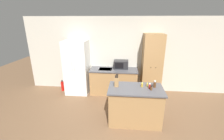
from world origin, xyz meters
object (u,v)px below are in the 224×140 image
pantry_cabinet (152,66)px  spice_bottle_short_red (147,85)px  fire_extinguisher (63,86)px  microwave (121,64)px  spice_bottle_tall_dark (150,86)px  knife_block (117,82)px  refrigerator (77,67)px  spice_bottle_pale_salt (155,84)px  spice_bottle_amber_oil (151,88)px  spice_bottle_green_herb (142,85)px

pantry_cabinet → spice_bottle_short_red: size_ratio=22.37×
fire_extinguisher → microwave: bearing=3.3°
spice_bottle_tall_dark → fire_extinguisher: spice_bottle_tall_dark is taller
knife_block → spice_bottle_short_red: bearing=6.4°
refrigerator → fire_extinguisher: refrigerator is taller
fire_extinguisher → knife_block: bearing=-35.6°
spice_bottle_tall_dark → spice_bottle_pale_salt: (0.13, 0.08, 0.02)m
spice_bottle_amber_oil → spice_bottle_green_herb: bearing=140.0°
spice_bottle_short_red → spice_bottle_green_herb: size_ratio=0.84×
spice_bottle_pale_salt → fire_extinguisher: bearing=154.4°
spice_bottle_pale_salt → spice_bottle_tall_dark: bearing=-148.1°
spice_bottle_short_red → spice_bottle_amber_oil: spice_bottle_amber_oil is taller
spice_bottle_tall_dark → microwave: bearing=114.3°
refrigerator → spice_bottle_tall_dark: 2.69m
spice_bottle_short_red → spice_bottle_amber_oil: size_ratio=0.85×
knife_block → fire_extinguisher: (-2.07, 1.48, -0.87)m
spice_bottle_green_herb → spice_bottle_pale_salt: bearing=0.5°
pantry_cabinet → spice_bottle_green_herb: bearing=-107.2°
refrigerator → knife_block: bearing=-44.8°
microwave → spice_bottle_pale_salt: size_ratio=2.79×
spice_bottle_green_herb → knife_block: bearing=-175.7°
refrigerator → spice_bottle_short_red: size_ratio=19.85×
microwave → refrigerator: bearing=-173.7°
spice_bottle_pale_salt → fire_extinguisher: spice_bottle_pale_salt is taller
refrigerator → microwave: (1.50, 0.16, 0.10)m
refrigerator → microwave: size_ratio=3.77×
pantry_cabinet → microwave: pantry_cabinet is taller
pantry_cabinet → fire_extinguisher: (-3.14, -0.00, -0.86)m
spice_bottle_green_herb → microwave: bearing=110.1°
knife_block → microwave: bearing=88.2°
knife_block → fire_extinguisher: 2.69m
knife_block → spice_bottle_short_red: knife_block is taller
refrigerator → spice_bottle_amber_oil: (2.27, -1.56, 0.05)m
spice_bottle_short_red → spice_bottle_green_herb: spice_bottle_green_herb is taller
pantry_cabinet → spice_bottle_amber_oil: pantry_cabinet is taller
pantry_cabinet → spice_bottle_short_red: bearing=-102.6°
pantry_cabinet → spice_bottle_tall_dark: 1.54m
microwave → spice_bottle_pale_salt: 1.79m
microwave → knife_block: knife_block is taller
spice_bottle_tall_dark → spice_bottle_green_herb: size_ratio=1.20×
knife_block → spice_bottle_tall_dark: bearing=-2.2°
spice_bottle_tall_dark → fire_extinguisher: 3.34m
microwave → knife_block: (-0.05, -1.61, 0.03)m
spice_bottle_green_herb → spice_bottle_amber_oil: bearing=-40.0°
knife_block → spice_bottle_tall_dark: knife_block is taller
spice_bottle_tall_dark → spice_bottle_short_red: bearing=109.2°
spice_bottle_short_red → pantry_cabinet: bearing=77.4°
spice_bottle_short_red → spice_bottle_pale_salt: bearing=-11.5°
knife_block → spice_bottle_short_red: 0.76m
spice_bottle_short_red → spice_bottle_green_herb: bearing=-164.3°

